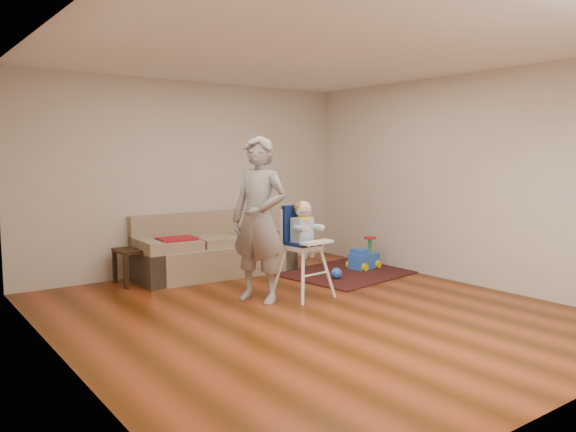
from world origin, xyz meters
TOP-DOWN VIEW (x-y plane):
  - ground at (0.00, 0.00)m, footprint 5.50×5.50m
  - room_envelope at (0.00, 0.53)m, footprint 5.04×5.52m
  - sofa at (0.12, 2.30)m, footprint 2.24×0.99m
  - side_table at (-1.00, 2.38)m, footprint 0.47×0.47m
  - area_rug at (1.73, 1.25)m, footprint 2.07×1.68m
  - ride_on_toy at (2.05, 1.32)m, footprint 0.46×0.35m
  - toy_ball at (1.26, 1.02)m, footprint 0.15×0.15m
  - high_chair at (0.34, 0.56)m, footprint 0.59×0.59m
  - adult at (-0.17, 0.72)m, footprint 0.69×0.81m

SIDE VIEW (x-z plane):
  - ground at x=0.00m, z-range 0.00..0.00m
  - area_rug at x=1.73m, z-range 0.00..0.01m
  - toy_ball at x=1.26m, z-range 0.01..0.16m
  - side_table at x=-1.00m, z-range 0.00..0.47m
  - ride_on_toy at x=2.05m, z-range 0.01..0.47m
  - sofa at x=0.12m, z-range 0.00..0.85m
  - high_chair at x=0.34m, z-range -0.02..1.13m
  - adult at x=-0.17m, z-range 0.00..1.88m
  - room_envelope at x=0.00m, z-range 0.52..3.24m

